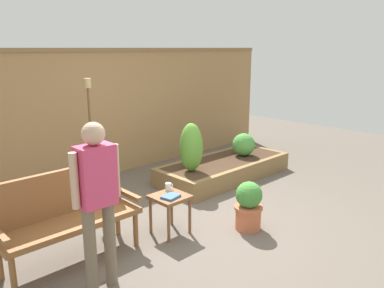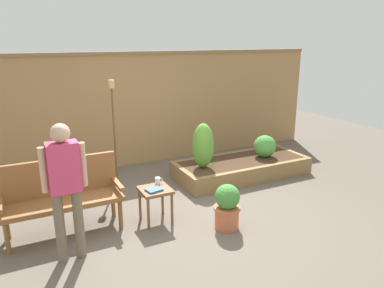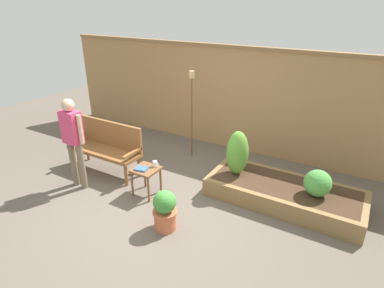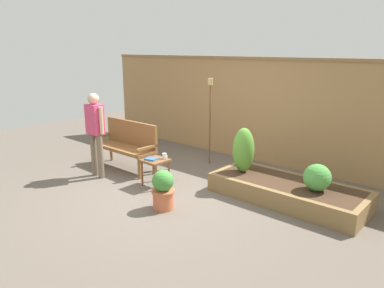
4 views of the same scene
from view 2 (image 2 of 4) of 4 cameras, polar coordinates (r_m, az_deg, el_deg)
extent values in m
plane|color=#60564C|center=(5.10, -1.02, -11.78)|extent=(14.00, 14.00, 0.00)
cube|color=#A37A4C|center=(7.07, -10.29, 4.96)|extent=(8.40, 0.10, 2.10)
cube|color=olive|center=(6.95, -10.74, 13.73)|extent=(8.40, 0.14, 0.06)
cylinder|color=brown|center=(5.22, -12.19, -9.05)|extent=(0.06, 0.06, 0.40)
cylinder|color=brown|center=(4.90, -11.09, -10.69)|extent=(0.06, 0.06, 0.40)
cylinder|color=brown|center=(5.11, -26.91, -11.13)|extent=(0.06, 0.06, 0.40)
cylinder|color=brown|center=(4.78, -26.85, -12.99)|extent=(0.06, 0.06, 0.40)
cube|color=brown|center=(4.86, -19.40, -8.60)|extent=(1.44, 0.48, 0.06)
cube|color=brown|center=(4.96, -20.03, -4.81)|extent=(1.44, 0.06, 0.48)
cube|color=brown|center=(4.80, -27.79, -8.25)|extent=(0.06, 0.48, 0.04)
cube|color=brown|center=(4.92, -11.56, -6.01)|extent=(0.06, 0.48, 0.04)
cylinder|color=brown|center=(5.19, -4.62, -8.64)|extent=(0.04, 0.04, 0.44)
cylinder|color=brown|center=(4.91, -3.13, -10.09)|extent=(0.04, 0.04, 0.44)
cylinder|color=brown|center=(5.08, -8.10, -9.28)|extent=(0.04, 0.04, 0.44)
cylinder|color=brown|center=(4.80, -6.80, -10.82)|extent=(0.04, 0.04, 0.44)
cube|color=brown|center=(4.89, -5.74, -7.16)|extent=(0.40, 0.40, 0.04)
cylinder|color=white|center=(5.01, -5.36, -5.73)|extent=(0.07, 0.07, 0.10)
torus|color=white|center=(5.03, -4.92, -5.65)|extent=(0.07, 0.01, 0.07)
cube|color=#38609E|center=(4.82, -5.93, -7.12)|extent=(0.22, 0.19, 0.03)
cylinder|color=#C66642|center=(4.89, 5.44, -11.48)|extent=(0.31, 0.31, 0.26)
cylinder|color=#C66642|center=(4.82, 5.48, -9.93)|extent=(0.35, 0.35, 0.04)
sphere|color=#428938|center=(4.75, 5.54, -8.16)|extent=(0.32, 0.32, 0.32)
cube|color=olive|center=(6.31, 10.04, -4.89)|extent=(2.40, 0.09, 0.30)
cube|color=olive|center=(7.02, 5.63, -2.56)|extent=(2.40, 0.09, 0.30)
cube|color=olive|center=(6.11, -1.31, -5.35)|extent=(0.09, 0.82, 0.30)
cube|color=olive|center=(7.35, 15.19, -2.20)|extent=(0.09, 0.82, 0.30)
cube|color=#422D1E|center=(6.66, 7.71, -3.67)|extent=(2.22, 0.82, 0.30)
cylinder|color=brown|center=(6.17, 1.71, -3.38)|extent=(0.04, 0.04, 0.06)
ellipsoid|color=#569333|center=(6.06, 1.74, -0.27)|extent=(0.36, 0.36, 0.76)
cylinder|color=brown|center=(6.84, 11.21, -1.70)|extent=(0.04, 0.04, 0.06)
sphere|color=#4C9942|center=(6.79, 11.28, -0.33)|extent=(0.40, 0.40, 0.40)
cylinder|color=brown|center=(6.21, -11.97, 1.08)|extent=(0.03, 0.03, 1.62)
cylinder|color=tan|center=(6.05, -12.46, 9.12)|extent=(0.10, 0.10, 0.13)
cylinder|color=#70604C|center=(4.34, -17.20, -11.75)|extent=(0.11, 0.11, 0.82)
cylinder|color=#70604C|center=(4.32, -19.86, -12.14)|extent=(0.11, 0.11, 0.82)
cube|color=#D13D66|center=(4.07, -19.38, -3.43)|extent=(0.32, 0.20, 0.54)
cylinder|color=tan|center=(4.09, -16.61, -3.06)|extent=(0.07, 0.07, 0.49)
cylinder|color=tan|center=(4.05, -22.17, -3.80)|extent=(0.07, 0.07, 0.49)
sphere|color=tan|center=(3.96, -19.87, 1.62)|extent=(0.20, 0.20, 0.20)
camera|label=1|loc=(1.54, -74.89, -4.47)|focal=36.07mm
camera|label=3|loc=(4.61, 57.48, 16.10)|focal=29.99mm
camera|label=4|loc=(5.96, 62.57, 7.00)|focal=33.92mm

